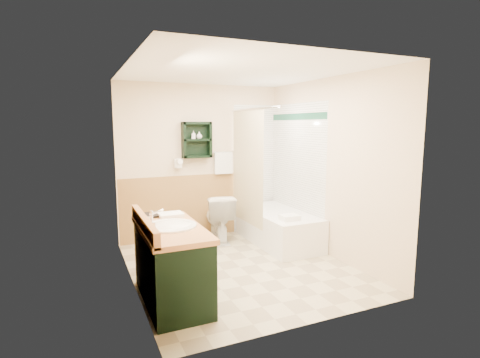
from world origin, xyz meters
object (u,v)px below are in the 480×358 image
bathtub (278,227)px  vanity_book (144,206)px  wall_shelf (197,140)px  soap_bottle_b (199,136)px  soap_bottle_a (194,137)px  toilet (219,218)px  hair_dryer (178,163)px  vanity (172,264)px

bathtub → vanity_book: size_ratio=6.19×
wall_shelf → soap_bottle_b: 0.07m
bathtub → soap_bottle_b: (-0.99, 0.74, 1.37)m
vanity_book → soap_bottle_a: 1.88m
bathtub → toilet: bearing=148.9°
soap_bottle_a → vanity_book: bearing=-125.4°
hair_dryer → vanity: size_ratio=0.20×
toilet → soap_bottle_a: size_ratio=5.97×
vanity → soap_bottle_a: size_ratio=9.90×
wall_shelf → soap_bottle_b: (0.04, -0.01, 0.06)m
toilet → soap_bottle_b: soap_bottle_b is taller
bathtub → toilet: size_ratio=2.04×
wall_shelf → vanity: (-0.89, -1.94, -1.16)m
wall_shelf → toilet: (0.24, -0.27, -1.19)m
wall_shelf → toilet: 1.24m
vanity → vanity_book: vanity_book is taller
toilet → soap_bottle_b: size_ratio=6.64×
soap_bottle_a → soap_bottle_b: (0.09, 0.00, 0.01)m
toilet → vanity_book: vanity_book is taller
vanity → soap_bottle_b: soap_bottle_b is taller
vanity_book → soap_bottle_b: size_ratio=2.19×
soap_bottle_a → soap_bottle_b: size_ratio=1.11×
hair_dryer → toilet: bearing=-28.7°
soap_bottle_b → soap_bottle_a: bearing=180.0°
vanity_book → vanity: bearing=-75.8°
vanity → hair_dryer: bearing=73.1°
toilet → soap_bottle_a: bearing=-32.5°
vanity → wall_shelf: bearing=65.2°
bathtub → toilet: toilet is taller
vanity → vanity_book: size_ratio=5.03×
vanity_book → hair_dryer: bearing=58.7°
vanity_book → soap_bottle_b: soap_bottle_b is taller
bathtub → hair_dryer: bearing=149.9°
soap_bottle_a → wall_shelf: bearing=5.6°
hair_dryer → bathtub: size_ratio=0.16×
wall_shelf → vanity: 2.43m
hair_dryer → soap_bottle_a: 0.47m
toilet → soap_bottle_b: bearing=-42.7°
hair_dryer → vanity: hair_dryer is taller
bathtub → soap_bottle_a: bearing=145.5°
toilet → wall_shelf: bearing=-38.4°
soap_bottle_b → toilet: bearing=-52.6°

